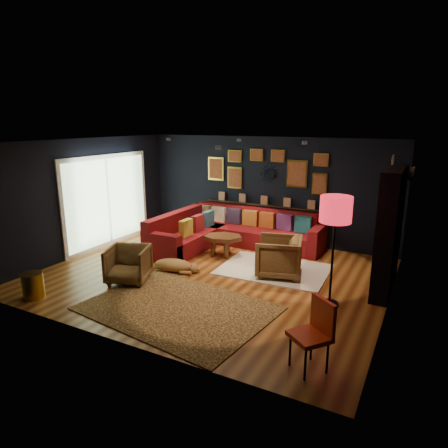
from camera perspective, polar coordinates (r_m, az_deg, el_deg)
The scene contains 20 objects.
floor at distance 8.00m, azimuth -1.78°, elevation -7.28°, with size 6.50×6.50×0.00m, color #9B5F27.
room_walls at distance 7.55m, azimuth -1.87°, elevation 4.02°, with size 6.50×6.50×6.50m.
sectional at distance 9.67m, azimuth 0.34°, elevation -1.34°, with size 3.41×2.69×0.86m.
ledge at distance 10.05m, azimuth 5.77°, elevation 2.70°, with size 3.20×0.12×0.04m, color black.
gallery_wall at distance 9.94m, azimuth 5.91°, elevation 7.75°, with size 3.15×0.04×1.02m.
sunburst_mirror at distance 9.92m, azimuth 6.51°, elevation 7.09°, with size 0.47×0.16×0.47m.
fireplace at distance 7.62m, azimuth 22.45°, elevation -1.42°, with size 0.31×1.60×2.20m.
deer_head at distance 7.91m, azimuth 23.89°, elevation 6.63°, with size 0.50×0.28×0.45m.
sliding_door at distance 10.04m, azimuth -16.26°, elevation 3.22°, with size 0.06×2.80×2.20m.
ceiling_spots at distance 8.14m, azimuth 0.92°, elevation 11.65°, with size 3.30×2.50×0.06m.
shag_rug at distance 8.29m, azimuth 7.14°, elevation -6.46°, with size 2.15×1.56×0.03m, color silver.
leopard_rug at distance 6.70m, azimuth -6.61°, elevation -11.83°, with size 2.94×2.10×0.02m, color #B48243.
coffee_table at distance 8.98m, azimuth -0.16°, elevation -2.22°, with size 1.05×0.92×0.44m.
pouf at distance 8.83m, azimuth -8.19°, elevation -3.94°, with size 0.50×0.50×0.33m, color maroon.
armchair_left at distance 7.76m, azimuth -13.53°, elevation -5.39°, with size 0.74×0.69×0.76m, color #AB7F42.
armchair_right at distance 7.89m, azimuth 7.82°, elevation -4.38°, with size 0.84×0.79×0.86m, color #AB7F42.
gold_stool at distance 7.68m, azimuth -25.62°, elevation -7.94°, with size 0.36×0.36×0.45m, color gold.
orange_chair at distance 5.11m, azimuth 12.89°, elevation -14.39°, with size 0.60×0.60×0.90m.
floor_lamp at distance 6.50m, azimuth 15.66°, elevation 1.42°, with size 0.50×0.50×1.84m.
dog at distance 8.16m, azimuth -7.21°, elevation -5.51°, with size 1.09×0.54×0.35m, color #9F693A, non-canonical shape.
Camera 1 is at (3.69, -6.44, 2.97)m, focal length 32.00 mm.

